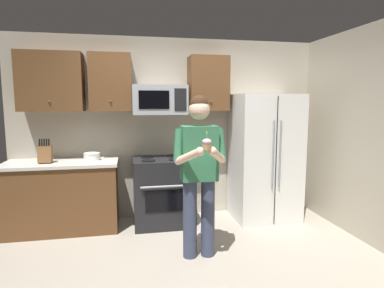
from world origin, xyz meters
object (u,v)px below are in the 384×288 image
(knife_block, at_px, (45,154))
(bowl_large_white, at_px, (92,156))
(microwave, at_px, (159,100))
(oven_range, at_px, (161,191))
(refrigerator, at_px, (265,157))
(person, at_px, (199,168))
(cupcake, at_px, (207,144))

(knife_block, bearing_deg, bowl_large_white, 10.03)
(microwave, bearing_deg, knife_block, -174.23)
(oven_range, relative_size, refrigerator, 0.52)
(knife_block, height_order, bowl_large_white, knife_block)
(microwave, xyz_separation_m, person, (0.30, -1.18, -0.72))
(cupcake, bearing_deg, bowl_large_white, 130.02)
(refrigerator, xyz_separation_m, knife_block, (-2.97, 0.01, 0.14))
(oven_range, bearing_deg, microwave, 89.98)
(person, bearing_deg, microwave, 104.47)
(knife_block, bearing_deg, microwave, 5.77)
(oven_range, distance_m, refrigerator, 1.56)
(refrigerator, bearing_deg, knife_block, 179.81)
(oven_range, distance_m, bowl_large_white, 1.05)
(refrigerator, height_order, person, refrigerator)
(bowl_large_white, relative_size, person, 0.12)
(oven_range, height_order, microwave, microwave)
(person, bearing_deg, bowl_large_white, 137.32)
(oven_range, relative_size, knife_block, 2.91)
(oven_range, distance_m, person, 1.22)
(refrigerator, bearing_deg, oven_range, 178.50)
(knife_block, xyz_separation_m, person, (1.78, -1.03, -0.04))
(microwave, bearing_deg, bowl_large_white, -176.84)
(oven_range, height_order, person, person)
(microwave, bearing_deg, person, -75.53)
(microwave, relative_size, refrigerator, 0.41)
(knife_block, distance_m, person, 2.06)
(refrigerator, height_order, knife_block, refrigerator)
(microwave, distance_m, person, 1.42)
(refrigerator, height_order, bowl_large_white, refrigerator)
(microwave, height_order, bowl_large_white, microwave)
(cupcake, bearing_deg, oven_range, 102.36)
(knife_block, distance_m, cupcake, 2.25)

